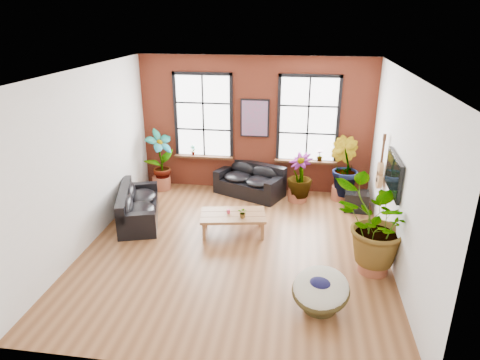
# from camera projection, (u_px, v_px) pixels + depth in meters

# --- Properties ---
(room) EXTENTS (6.04, 6.54, 3.54)m
(room) POSITION_uv_depth(u_px,v_px,m) (237.00, 164.00, 8.20)
(room) COLOR brown
(room) RESTS_ON ground
(sofa_back) EXTENTS (1.93, 1.49, 0.80)m
(sofa_back) POSITION_uv_depth(u_px,v_px,m) (250.00, 181.00, 11.18)
(sofa_back) COLOR black
(sofa_back) RESTS_ON ground
(sofa_left) EXTENTS (1.35, 2.08, 0.76)m
(sofa_left) POSITION_uv_depth(u_px,v_px,m) (137.00, 207.00, 9.73)
(sofa_left) COLOR black
(sofa_left) RESTS_ON ground
(coffee_table) EXTENTS (1.49, 1.01, 0.53)m
(coffee_table) POSITION_uv_depth(u_px,v_px,m) (233.00, 216.00, 9.16)
(coffee_table) COLOR brown
(coffee_table) RESTS_ON ground
(papasan_chair) EXTENTS (1.17, 1.17, 0.69)m
(papasan_chair) POSITION_uv_depth(u_px,v_px,m) (321.00, 290.00, 6.78)
(papasan_chair) COLOR #3B3015
(papasan_chair) RESTS_ON ground
(poster) EXTENTS (0.74, 0.06, 0.98)m
(poster) POSITION_uv_depth(u_px,v_px,m) (255.00, 118.00, 10.92)
(poster) COLOR black
(poster) RESTS_ON room
(tv_wall_unit) EXTENTS (0.13, 1.86, 1.20)m
(tv_wall_unit) POSITION_uv_depth(u_px,v_px,m) (389.00, 174.00, 8.29)
(tv_wall_unit) COLOR black
(tv_wall_unit) RESTS_ON room
(media_box) EXTENTS (0.59, 0.50, 0.47)m
(media_box) POSITION_uv_depth(u_px,v_px,m) (356.00, 201.00, 10.28)
(media_box) COLOR black
(media_box) RESTS_ON ground
(pot_back_left) EXTENTS (0.56, 0.56, 0.36)m
(pot_back_left) POSITION_uv_depth(u_px,v_px,m) (162.00, 183.00, 11.57)
(pot_back_left) COLOR #984B31
(pot_back_left) RESTS_ON ground
(pot_back_right) EXTENTS (0.55, 0.55, 0.35)m
(pot_back_right) POSITION_uv_depth(u_px,v_px,m) (341.00, 193.00, 10.92)
(pot_back_right) COLOR #984B31
(pot_back_right) RESTS_ON ground
(pot_right_wall) EXTENTS (0.70, 0.70, 0.40)m
(pot_right_wall) POSITION_uv_depth(u_px,v_px,m) (373.00, 262.00, 7.84)
(pot_right_wall) COLOR #984B31
(pot_right_wall) RESTS_ON ground
(pot_mid) EXTENTS (0.54, 0.54, 0.35)m
(pot_mid) POSITION_uv_depth(u_px,v_px,m) (297.00, 194.00, 10.84)
(pot_mid) COLOR #984B31
(pot_mid) RESTS_ON ground
(floor_plant_back_left) EXTENTS (0.90, 0.95, 1.50)m
(floor_plant_back_left) POSITION_uv_depth(u_px,v_px,m) (161.00, 158.00, 11.27)
(floor_plant_back_left) COLOR #114312
(floor_plant_back_left) RESTS_ON ground
(floor_plant_back_right) EXTENTS (1.01, 1.03, 1.46)m
(floor_plant_back_right) POSITION_uv_depth(u_px,v_px,m) (343.00, 167.00, 10.67)
(floor_plant_back_right) COLOR #114312
(floor_plant_back_right) RESTS_ON ground
(floor_plant_right_wall) EXTENTS (1.88, 1.82, 1.59)m
(floor_plant_right_wall) POSITION_uv_depth(u_px,v_px,m) (376.00, 225.00, 7.56)
(floor_plant_right_wall) COLOR #114312
(floor_plant_right_wall) RESTS_ON ground
(floor_plant_mid) EXTENTS (0.88, 0.88, 1.11)m
(floor_plant_mid) POSITION_uv_depth(u_px,v_px,m) (300.00, 175.00, 10.62)
(floor_plant_mid) COLOR #114312
(floor_plant_mid) RESTS_ON ground
(table_plant) EXTENTS (0.24, 0.22, 0.23)m
(table_plant) POSITION_uv_depth(u_px,v_px,m) (243.00, 213.00, 8.94)
(table_plant) COLOR #114312
(table_plant) RESTS_ON coffee_table
(sill_plant_left) EXTENTS (0.17, 0.17, 0.27)m
(sill_plant_left) POSITION_uv_depth(u_px,v_px,m) (193.00, 150.00, 11.43)
(sill_plant_left) COLOR #114312
(sill_plant_left) RESTS_ON room
(sill_plant_right) EXTENTS (0.19, 0.19, 0.27)m
(sill_plant_right) POSITION_uv_depth(u_px,v_px,m) (320.00, 156.00, 10.97)
(sill_plant_right) COLOR #114312
(sill_plant_right) RESTS_ON room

